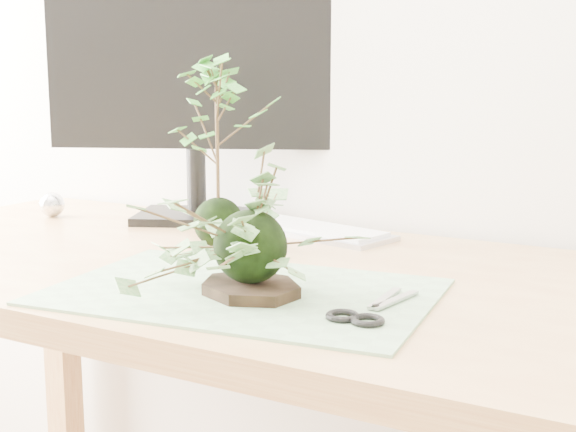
% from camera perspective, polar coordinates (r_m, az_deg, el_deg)
% --- Properties ---
extents(desk, '(1.60, 0.70, 0.74)m').
position_cam_1_polar(desk, '(1.24, -1.39, -7.59)').
color(desk, tan).
rests_on(desk, ground_plane).
extents(cutting_mat, '(0.54, 0.39, 0.00)m').
position_cam_1_polar(cutting_mat, '(1.08, -3.24, -5.39)').
color(cutting_mat, gray).
rests_on(cutting_mat, desk).
extents(stone_dish, '(0.20, 0.20, 0.01)m').
position_cam_1_polar(stone_dish, '(1.06, -2.67, -5.15)').
color(stone_dish, black).
rests_on(stone_dish, cutting_mat).
extents(ivy_kokedama, '(0.30, 0.30, 0.19)m').
position_cam_1_polar(ivy_kokedama, '(1.03, -2.71, 0.28)').
color(ivy_kokedama, black).
rests_on(ivy_kokedama, stone_dish).
extents(maple_kokedama, '(0.21, 0.21, 0.35)m').
position_cam_1_polar(maple_kokedama, '(1.33, -5.10, 8.24)').
color(maple_kokedama, black).
rests_on(maple_kokedama, desk).
extents(keyboard, '(0.40, 0.20, 0.01)m').
position_cam_1_polar(keyboard, '(1.49, 0.65, -0.81)').
color(keyboard, '#ADADB8').
rests_on(keyboard, desk).
extents(monitor, '(0.55, 0.27, 0.51)m').
position_cam_1_polar(monitor, '(1.59, -6.49, 10.31)').
color(monitor, black).
rests_on(monitor, desk).
extents(foil_ball, '(0.05, 0.05, 0.05)m').
position_cam_1_polar(foil_ball, '(1.70, -16.44, 0.79)').
color(foil_ball, silver).
rests_on(foil_ball, desk).
extents(scissors, '(0.08, 0.17, 0.01)m').
position_cam_1_polar(scissors, '(0.96, 5.44, -6.94)').
color(scissors, gray).
rests_on(scissors, cutting_mat).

